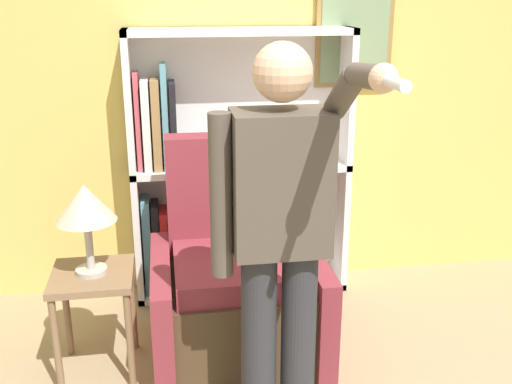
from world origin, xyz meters
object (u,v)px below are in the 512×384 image
at_px(side_table, 94,292).
at_px(table_lamp, 85,206).
at_px(bookcase, 217,172).
at_px(armchair, 236,286).
at_px(person_standing, 280,231).

height_order(side_table, table_lamp, table_lamp).
xyz_separation_m(bookcase, table_lamp, (-0.71, -0.79, 0.10)).
bearing_deg(armchair, person_standing, -82.72).
distance_m(person_standing, table_lamp, 1.03).
distance_m(bookcase, armchair, 0.81).
xyz_separation_m(person_standing, side_table, (-0.83, 0.61, -0.53)).
height_order(bookcase, table_lamp, bookcase).
bearing_deg(side_table, bookcase, 48.27).
bearing_deg(person_standing, side_table, 143.49).
relative_size(armchair, table_lamp, 2.49).
bearing_deg(bookcase, armchair, -87.49).
relative_size(armchair, person_standing, 0.67).
distance_m(person_standing, side_table, 1.16).
relative_size(armchair, side_table, 2.06).
relative_size(bookcase, armchair, 1.47).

